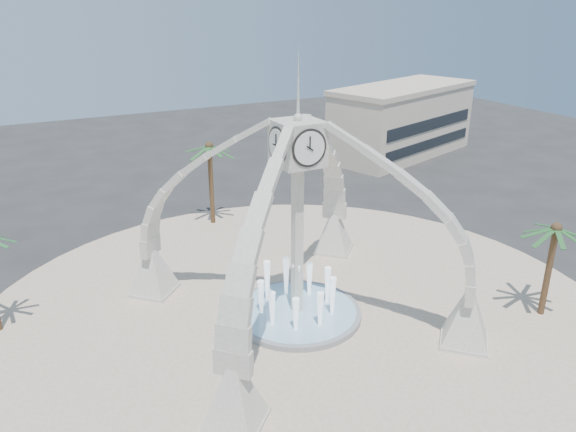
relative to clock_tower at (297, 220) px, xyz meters
name	(u,v)px	position (x,y,z in m)	size (l,w,h in m)	color
ground	(297,316)	(0.00, 0.00, -6.49)	(140.00, 140.00, 0.00)	#282828
plaza	(297,316)	(0.00, 0.00, -6.46)	(40.00, 40.00, 0.06)	beige
clock_tower	(297,220)	(0.00, 0.00, 0.00)	(17.94, 17.94, 16.30)	silver
fountain	(297,312)	(0.00, 0.00, -6.20)	(8.00, 8.00, 3.62)	#9B9C9E
building_ne	(402,120)	(30.00, 28.00, -2.18)	(21.87, 14.17, 8.60)	beige
palm_east	(556,229)	(13.70, -6.88, -0.73)	(4.57, 4.57, 6.62)	brown
palm_north	(209,147)	(0.84, 17.03, 0.35)	(4.38, 4.38, 7.77)	brown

